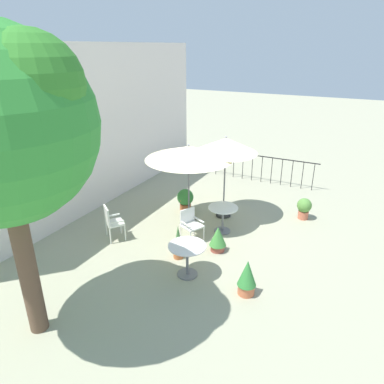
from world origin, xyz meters
The scene contains 14 objects.
ground_plane centered at (0.00, 0.00, 0.00)m, with size 60.00×60.00×0.00m, color #A09F82.
villa_facade centered at (0.00, 3.73, 2.45)m, with size 10.73×0.30×4.89m, color silver.
terrace_railing centered at (3.91, 0.00, 0.68)m, with size 0.03×4.85×1.01m.
patio_umbrella_0 centered at (-0.31, 0.52, 2.11)m, with size 2.38×2.38×2.36m.
patio_umbrella_1 centered at (0.58, -0.20, 2.18)m, with size 1.83×1.83×2.47m.
cafe_table_0 centered at (-0.33, -0.55, 0.52)m, with size 0.81×0.81×0.74m.
cafe_table_1 centered at (-2.55, -0.61, 0.54)m, with size 0.84×0.84×0.76m.
patio_chair_0 centered at (-2.05, 1.90, 0.56)m, with size 0.63×0.64×0.96m.
patio_chair_1 centered at (-1.11, 0.05, 0.50)m, with size 0.63×0.63×0.85m.
potted_plant_0 centered at (-1.30, -0.82, 0.35)m, with size 0.43×0.43×0.67m.
potted_plant_1 centered at (1.50, -2.39, 0.36)m, with size 0.43×0.43×0.64m.
potted_plant_2 centered at (-2.03, -0.09, 0.42)m, with size 0.24×0.24×0.87m.
potted_plant_3 centered at (-2.57, -2.01, 0.42)m, with size 0.39×0.39×0.80m.
potted_plant_4 centered at (0.39, 1.01, 0.39)m, with size 0.51×0.51×0.71m.
Camera 1 is at (-8.37, -3.70, 4.79)m, focal length 32.80 mm.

